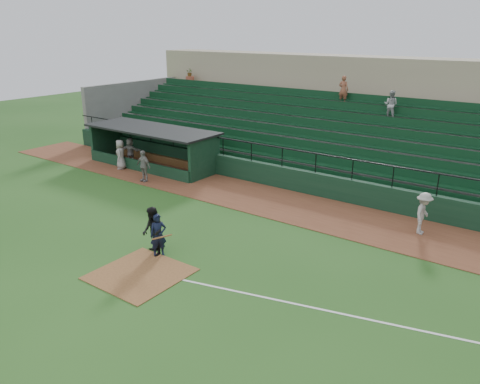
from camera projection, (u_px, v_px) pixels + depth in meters
The scene contains 12 objects.
ground at pixel (161, 263), 17.56m from camera, with size 90.00×90.00×0.00m, color #24521A.
warning_track at pixel (275, 202), 23.67m from camera, with size 40.00×4.00×0.03m, color brown.
home_plate_dirt at pixel (140, 274), 16.79m from camera, with size 3.00×3.00×0.03m, color brown.
foul_line at pixel (383, 323), 14.03m from camera, with size 18.00×0.09×0.01m, color white.
stadium_structure at pixel (349, 129), 29.38m from camera, with size 38.00×13.08×6.40m.
dugout at pixel (157, 144), 29.85m from camera, with size 8.90×3.20×2.42m.
batter_at_plate at pixel (158, 235), 17.91m from camera, with size 1.14×0.74×1.70m.
umpire at pixel (153, 232), 17.95m from camera, with size 0.93×0.73×1.92m, color black.
runner at pixel (423, 213), 19.77m from camera, with size 1.17×0.67×1.81m, color #ADA8A1.
dugout_player_a at pixel (143, 166), 26.62m from camera, with size 1.05×0.44×1.78m, color gray.
dugout_player_b at pixel (121, 154), 29.00m from camera, with size 0.88×0.57×1.80m, color #9B9791.
dugout_player_c at pixel (131, 150), 30.29m from camera, with size 1.51×0.48×1.63m, color #A8A49E.
Camera 1 is at (11.63, -10.99, 8.25)m, focal length 35.57 mm.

